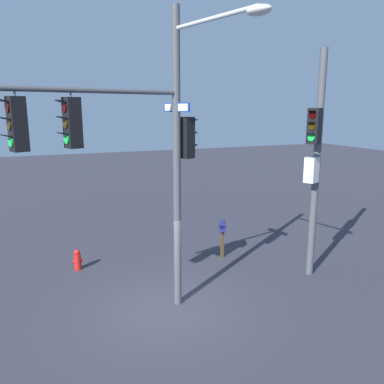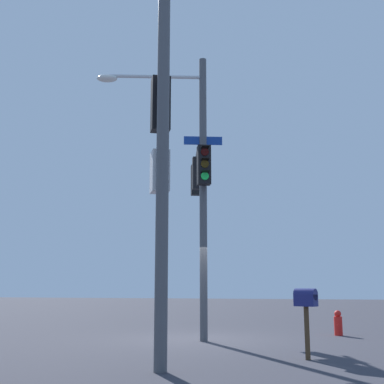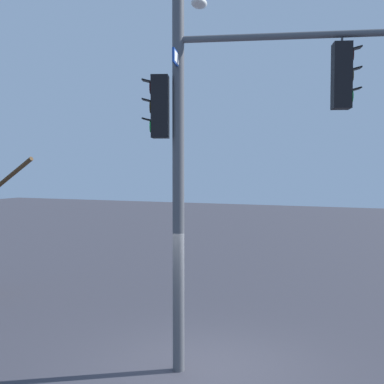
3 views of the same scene
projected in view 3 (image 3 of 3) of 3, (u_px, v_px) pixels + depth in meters
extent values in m
plane|color=#34343D|center=(204.00, 369.00, 9.52)|extent=(80.00, 80.00, 0.00)
cylinder|color=#4C4F54|center=(178.00, 148.00, 9.26)|extent=(0.21, 0.21, 8.03)
ellipsoid|color=silver|center=(199.00, 3.00, 11.86)|extent=(0.50, 0.67, 0.20)
cylinder|color=#4C4F54|center=(326.00, 35.00, 8.81)|extent=(4.91, 1.43, 0.12)
cube|color=black|center=(342.00, 76.00, 8.80)|extent=(0.40, 0.44, 1.10)
cylinder|color=#2F0403|center=(352.00, 56.00, 8.77)|extent=(0.10, 0.22, 0.22)
cube|color=black|center=(357.00, 48.00, 8.76)|extent=(0.22, 0.25, 0.06)
cylinder|color=#352504|center=(352.00, 76.00, 8.79)|extent=(0.10, 0.22, 0.22)
cube|color=black|center=(356.00, 69.00, 8.78)|extent=(0.22, 0.25, 0.06)
cylinder|color=#19D147|center=(351.00, 96.00, 8.80)|extent=(0.10, 0.22, 0.22)
cube|color=black|center=(356.00, 89.00, 8.79)|extent=(0.22, 0.25, 0.06)
cylinder|color=#4C4F54|center=(342.00, 39.00, 8.77)|extent=(0.04, 0.04, 0.15)
cube|color=black|center=(160.00, 107.00, 9.27)|extent=(0.41, 0.44, 1.10)
cylinder|color=#2F0403|center=(151.00, 88.00, 9.27)|extent=(0.11, 0.22, 0.22)
cube|color=black|center=(147.00, 81.00, 9.26)|extent=(0.22, 0.25, 0.06)
cylinder|color=#352504|center=(151.00, 107.00, 9.28)|extent=(0.11, 0.22, 0.22)
cube|color=black|center=(147.00, 100.00, 9.28)|extent=(0.22, 0.25, 0.06)
cylinder|color=#19D147|center=(151.00, 126.00, 9.30)|extent=(0.11, 0.22, 0.22)
cube|color=black|center=(147.00, 119.00, 9.30)|extent=(0.22, 0.25, 0.06)
cube|color=navy|center=(178.00, 61.00, 9.19)|extent=(0.33, 1.07, 0.24)
cube|color=white|center=(179.00, 61.00, 9.19)|extent=(0.28, 0.96, 0.18)
cylinder|color=#503A24|center=(11.00, 175.00, 15.61)|extent=(1.92, 0.46, 1.11)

